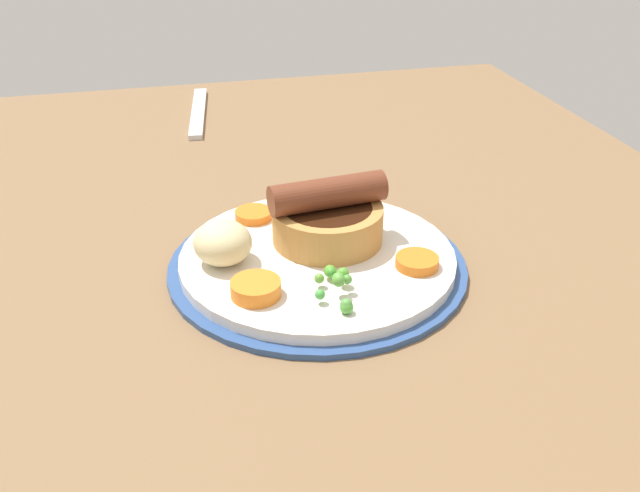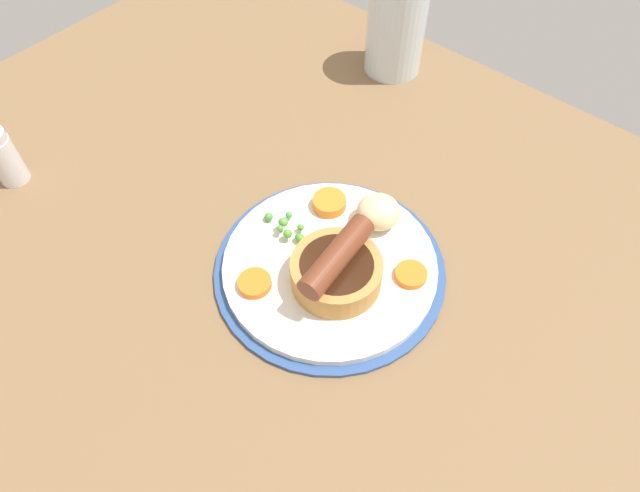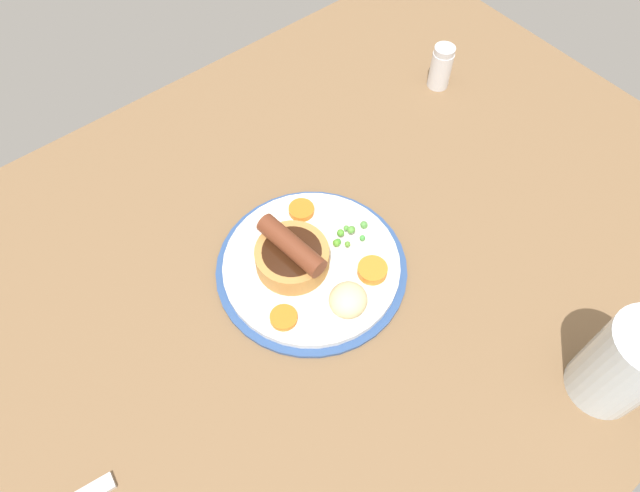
# 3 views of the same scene
# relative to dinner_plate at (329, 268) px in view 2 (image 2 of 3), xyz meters

# --- Properties ---
(dining_table) EXTENTS (1.10, 0.80, 0.03)m
(dining_table) POSITION_rel_dinner_plate_xyz_m (0.02, -0.00, -0.02)
(dining_table) COLOR brown
(dining_table) RESTS_ON ground
(dinner_plate) EXTENTS (0.23, 0.23, 0.01)m
(dinner_plate) POSITION_rel_dinner_plate_xyz_m (0.00, 0.00, 0.00)
(dinner_plate) COLOR #2D4C84
(dinner_plate) RESTS_ON dining_table
(sausage_pudding) EXTENTS (0.09, 0.10, 0.05)m
(sausage_pudding) POSITION_rel_dinner_plate_xyz_m (-0.02, 0.01, 0.03)
(sausage_pudding) COLOR #BC8442
(sausage_pudding) RESTS_ON dinner_plate
(pea_pile) EXTENTS (0.05, 0.03, 0.02)m
(pea_pile) POSITION_rel_dinner_plate_xyz_m (0.06, -0.00, 0.02)
(pea_pile) COLOR #4F9539
(pea_pile) RESTS_ON dinner_plate
(potato_chunk_0) EXTENTS (0.06, 0.06, 0.03)m
(potato_chunk_0) POSITION_rel_dinner_plate_xyz_m (-0.00, -0.07, 0.02)
(potato_chunk_0) COLOR beige
(potato_chunk_0) RESTS_ON dinner_plate
(carrot_slice_1) EXTENTS (0.04, 0.04, 0.01)m
(carrot_slice_1) POSITION_rel_dinner_plate_xyz_m (0.04, 0.07, 0.01)
(carrot_slice_1) COLOR orange
(carrot_slice_1) RESTS_ON dinner_plate
(carrot_slice_3) EXTENTS (0.04, 0.04, 0.01)m
(carrot_slice_3) POSITION_rel_dinner_plate_xyz_m (0.05, -0.06, 0.01)
(carrot_slice_3) COLOR orange
(carrot_slice_3) RESTS_ON dinner_plate
(carrot_slice_6) EXTENTS (0.04, 0.04, 0.01)m
(carrot_slice_6) POSITION_rel_dinner_plate_xyz_m (-0.07, -0.04, 0.01)
(carrot_slice_6) COLOR orange
(carrot_slice_6) RESTS_ON dinner_plate
(drinking_glass) EXTENTS (0.08, 0.08, 0.12)m
(drinking_glass) POSITION_rel_dinner_plate_xyz_m (0.15, -0.32, 0.06)
(drinking_glass) COLOR silver
(drinking_glass) RESTS_ON dining_table
(salt_shaker) EXTENTS (0.03, 0.03, 0.07)m
(salt_shaker) POSITION_rel_dinner_plate_xyz_m (0.36, 0.14, 0.03)
(salt_shaker) COLOR silver
(salt_shaker) RESTS_ON dining_table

